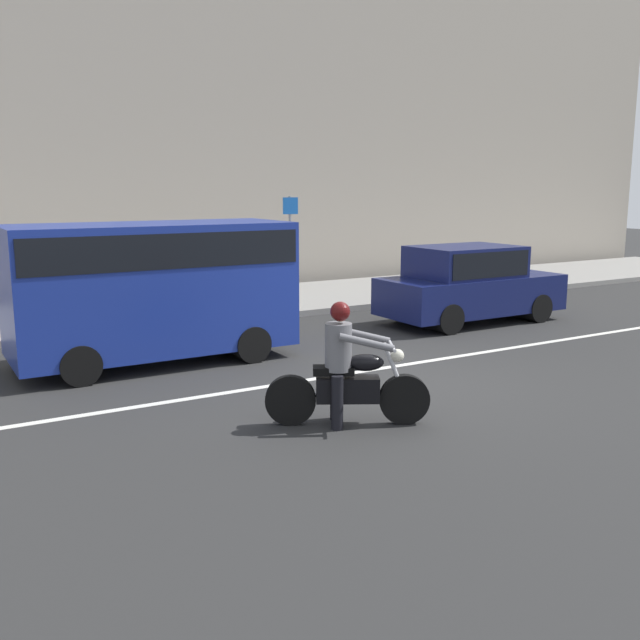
% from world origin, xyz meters
% --- Properties ---
extents(ground_plane, '(80.00, 80.00, 0.00)m').
position_xyz_m(ground_plane, '(0.00, 0.00, 0.00)').
color(ground_plane, '#292929').
extents(sidewalk_slab, '(40.00, 4.40, 0.14)m').
position_xyz_m(sidewalk_slab, '(0.00, 8.00, 0.07)').
color(sidewalk_slab, gray).
rests_on(sidewalk_slab, ground_plane).
extents(building_facade, '(40.00, 1.40, 11.76)m').
position_xyz_m(building_facade, '(0.00, 11.40, 5.88)').
color(building_facade, '#A89E8E').
rests_on(building_facade, ground_plane).
extents(lane_marking_stripe, '(18.00, 0.14, 0.01)m').
position_xyz_m(lane_marking_stripe, '(0.22, 0.90, 0.00)').
color(lane_marking_stripe, silver).
rests_on(lane_marking_stripe, ground_plane).
extents(motorcycle_with_rider_gray, '(1.90, 1.15, 1.59)m').
position_xyz_m(motorcycle_with_rider_gray, '(-1.63, -1.18, 0.65)').
color(motorcycle_with_rider_gray, black).
rests_on(motorcycle_with_rider_gray, ground_plane).
extents(parked_van_cobalt_blue, '(4.67, 1.96, 2.40)m').
position_xyz_m(parked_van_cobalt_blue, '(-2.71, 3.27, 1.39)').
color(parked_van_cobalt_blue, navy).
rests_on(parked_van_cobalt_blue, ground_plane).
extents(parked_sedan_navy, '(4.22, 1.82, 1.72)m').
position_xyz_m(parked_sedan_navy, '(4.49, 3.29, 0.88)').
color(parked_sedan_navy, '#11194C').
rests_on(parked_sedan_navy, ground_plane).
extents(street_sign_post, '(0.44, 0.08, 2.62)m').
position_xyz_m(street_sign_post, '(2.64, 8.24, 1.72)').
color(street_sign_post, gray).
rests_on(street_sign_post, sidewalk_slab).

